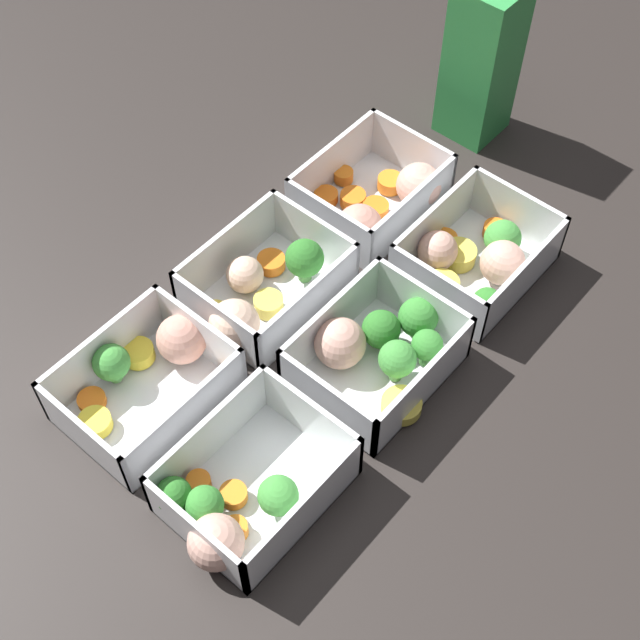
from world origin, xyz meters
The scene contains 8 objects.
ground_plane centered at (0.00, 0.00, 0.00)m, with size 4.00×4.00×0.00m, color #282321.
container_near_left centered at (-0.19, -0.07, 0.02)m, with size 0.17×0.12×0.06m.
container_near_center centered at (0.01, -0.07, 0.03)m, with size 0.15×0.14×0.06m.
container_near_right centered at (0.16, -0.07, 0.02)m, with size 0.15×0.12×0.06m.
container_far_left centered at (-0.15, 0.08, 0.02)m, with size 0.17×0.12×0.06m.
container_far_center centered at (-0.01, 0.07, 0.02)m, with size 0.17×0.12×0.06m.
container_far_right centered at (0.16, 0.06, 0.02)m, with size 0.16×0.13×0.06m.
juice_carton centered at (0.34, 0.06, 0.10)m, with size 0.07×0.07×0.20m.
Camera 1 is at (-0.39, -0.33, 0.72)m, focal length 50.00 mm.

